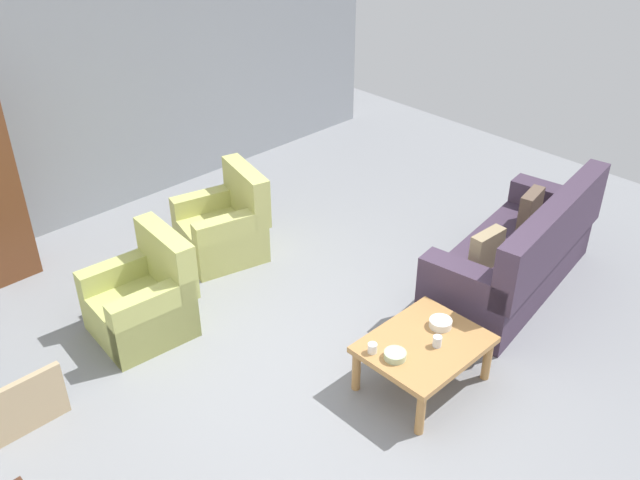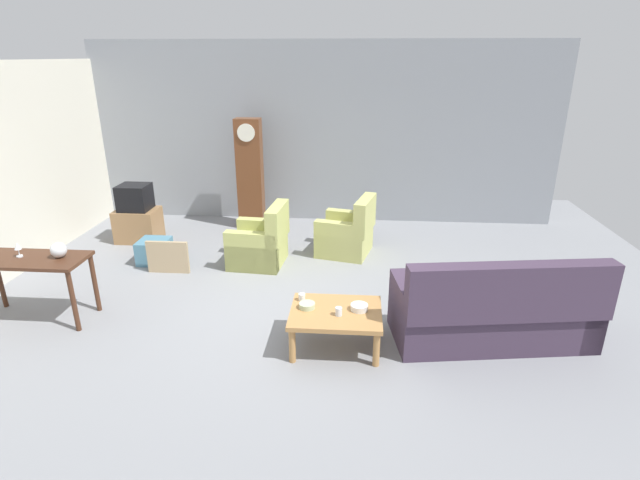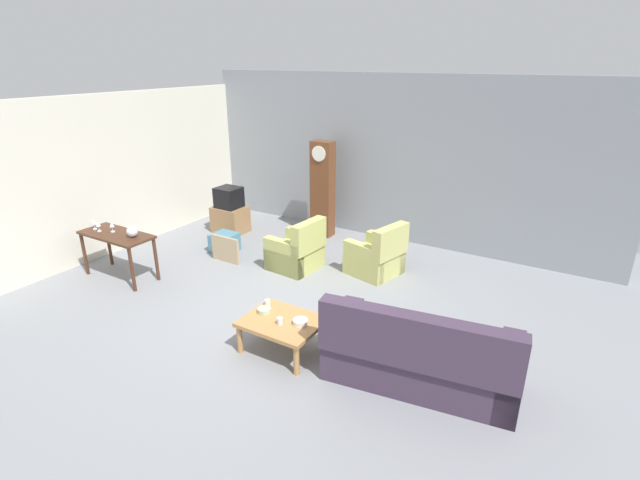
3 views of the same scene
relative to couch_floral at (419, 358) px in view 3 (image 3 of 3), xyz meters
The scene contains 21 objects.
ground_plane 2.25m from the couch_floral, 164.72° to the left, with size 10.40×10.40×0.00m, color gray.
garage_door_wall 4.87m from the couch_floral, 117.15° to the left, with size 8.40×0.16×3.20m, color gray.
pegboard_wall_left 6.51m from the couch_floral, behind, with size 0.12×6.40×2.88m, color silver.
couch_floral is the anchor object (origin of this frame).
armchair_olive_near 3.48m from the couch_floral, 146.91° to the left, with size 0.85×0.82×0.92m.
armchair_olive_far 2.92m from the couch_floral, 124.07° to the left, with size 0.95×0.93×0.92m.
coffee_table_wood 1.71m from the couch_floral, behind, with size 0.96×0.76×0.43m.
console_table_dark 5.24m from the couch_floral, behind, with size 1.30×0.56×0.78m.
grandfather_clock 4.97m from the couch_floral, 133.55° to the left, with size 0.44×0.30×1.94m.
tv_stand_cabinet 5.82m from the couch_floral, 152.15° to the left, with size 0.68×0.52×0.54m, color #997047.
tv_crt 5.84m from the couch_floral, 152.15° to the left, with size 0.48×0.44×0.42m, color black.
framed_picture_leaning 4.43m from the couch_floral, 160.51° to the left, with size 0.60×0.05×0.47m, color tan.
storage_box_blue 4.89m from the couch_floral, 157.92° to the left, with size 0.44×0.44×0.35m, color teal.
glass_dome_cloche 4.90m from the couch_floral, behind, with size 0.18×0.18×0.18m, color silver.
cup_white_porcelain 2.08m from the couch_floral, behind, with size 0.07×0.07×0.08m, color white.
cup_blue_rimmed 1.70m from the couch_floral, 168.90° to the right, with size 0.07×0.07×0.09m, color silver.
bowl_white_stacked 1.47m from the couch_floral, behind, with size 0.18×0.18×0.06m, color white.
bowl_shallow_green 2.01m from the couch_floral, behind, with size 0.17×0.17×0.06m, color #B2C69E.
wine_glass_tall 5.72m from the couch_floral, behind, with size 0.07×0.07×0.19m.
wine_glass_mid 5.58m from the couch_floral, behind, with size 0.08×0.08×0.17m.
wine_glass_short 5.36m from the couch_floral, behind, with size 0.08×0.08×0.17m.
Camera 3 is at (3.47, -4.89, 3.46)m, focal length 26.38 mm.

